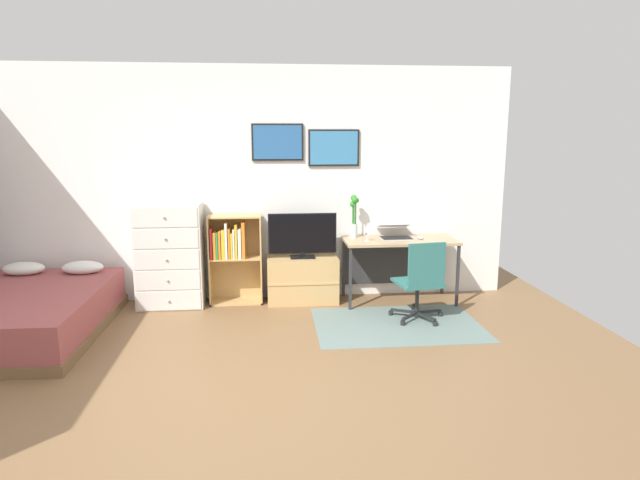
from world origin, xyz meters
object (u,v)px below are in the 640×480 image
bed (26,313)px  bookshelf (233,251)px  bamboo_vase (354,215)px  television (302,236)px  dresser (170,255)px  wine_glass (367,229)px  computer_mouse (421,238)px  office_chair (421,279)px  tv_stand (303,280)px  laptop (395,232)px  desk (398,249)px

bed → bookshelf: (1.95, 0.86, 0.39)m
bamboo_vase → television: bearing=-171.0°
dresser → wine_glass: dresser is taller
bamboo_vase → computer_mouse: bearing=-13.0°
television → office_chair: bearing=-33.6°
bed → dresser: size_ratio=1.75×
television → office_chair: size_ratio=0.91×
tv_stand → bamboo_vase: (0.61, 0.07, 0.74)m
dresser → television: bearing=-0.3°
tv_stand → wine_glass: 0.96m
bookshelf → office_chair: 2.16m
bamboo_vase → wine_glass: (0.11, -0.24, -0.13)m
bed → dresser: bearing=33.3°
laptop → wine_glass: (-0.37, -0.18, 0.07)m
dresser → laptop: bearing=0.7°
dresser → office_chair: size_ratio=1.37×
bed → computer_mouse: (4.11, 0.72, 0.54)m
bed → wine_glass: bearing=11.4°
dresser → wine_glass: 2.24m
bed → office_chair: office_chair is taller
desk → computer_mouse: size_ratio=12.35×
laptop → wine_glass: wine_glass is taller
desk → wine_glass: size_ratio=7.13×
wine_glass → television: bearing=169.0°
desk → bamboo_vase: 0.65m
dresser → tv_stand: dresser is taller
television → laptop: (1.09, 0.04, 0.02)m
dresser → tv_stand: size_ratio=1.45×
tv_stand → bamboo_vase: size_ratio=1.63×
dresser → bamboo_vase: bamboo_vase is taller
office_chair → computer_mouse: 0.79m
dresser → laptop: 2.59m
television → office_chair: (1.18, -0.79, -0.33)m
television → bed: bearing=-163.9°
bookshelf → bed: bearing=-156.1°
dresser → desk: bearing=0.0°
bamboo_vase → laptop: bearing=-7.1°
bamboo_vase → bed: bearing=-165.1°
television → laptop: bearing=1.9°
office_chair → bamboo_vase: size_ratio=1.72×
computer_mouse → bamboo_vase: (-0.75, 0.17, 0.24)m
bed → bamboo_vase: (3.36, 0.89, 0.78)m
dresser → office_chair: 2.79m
desk → laptop: (-0.03, 0.03, 0.20)m
office_chair → bamboo_vase: (-0.57, 0.88, 0.54)m
television → wine_glass: (0.72, -0.14, 0.09)m
dresser → bamboo_vase: size_ratio=2.35×
tv_stand → computer_mouse: size_ratio=7.83×
bed → desk: 3.97m
bookshelf → wine_glass: bookshelf is taller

